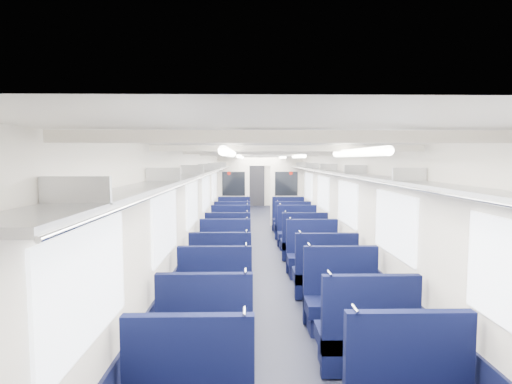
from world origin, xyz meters
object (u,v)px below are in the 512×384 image
(seat_7, at_px, (342,304))
(seat_9, at_px, (325,277))
(seat_11, at_px, (313,258))
(seat_13, at_px, (304,245))
(seat_4, at_px, (206,337))
(seat_6, at_px, (214,304))
(seat_5, at_px, (366,340))
(seat_12, at_px, (228,245))
(seat_17, at_px, (292,227))
(end_door, at_px, (256,185))
(seat_10, at_px, (225,258))
(bulkhead, at_px, (260,189))
(seat_8, at_px, (221,275))
(seat_18, at_px, (234,221))
(seat_19, at_px, (288,221))
(seat_16, at_px, (232,227))
(seat_15, at_px, (297,235))
(seat_14, at_px, (231,235))

(seat_7, relative_size, seat_9, 1.00)
(seat_11, distance_m, seat_13, 1.21)
(seat_4, xyz_separation_m, seat_6, (0.00, 0.98, 0.00))
(seat_5, distance_m, seat_11, 3.41)
(seat_5, distance_m, seat_7, 1.04)
(seat_12, bearing_deg, seat_4, -90.00)
(seat_12, bearing_deg, seat_17, 53.87)
(end_door, relative_size, seat_12, 1.83)
(seat_13, bearing_deg, seat_10, -145.30)
(seat_17, bearing_deg, bulkhead, 109.57)
(end_door, bearing_deg, seat_8, -93.77)
(seat_12, bearing_deg, seat_10, -90.00)
(seat_10, height_order, seat_18, same)
(seat_5, relative_size, seat_18, 1.00)
(seat_5, height_order, seat_19, same)
(seat_5, height_order, seat_16, same)
(seat_7, height_order, seat_12, same)
(end_door, height_order, seat_6, end_door)
(end_door, xyz_separation_m, seat_8, (-0.83, -12.58, -0.66))
(bulkhead, relative_size, seat_19, 2.56)
(seat_16, bearing_deg, bulkhead, 70.43)
(seat_12, xyz_separation_m, seat_17, (1.66, 2.27, 0.00))
(end_door, distance_m, seat_16, 8.06)
(bulkhead, bearing_deg, seat_18, -124.43)
(end_door, relative_size, seat_6, 1.83)
(seat_15, bearing_deg, seat_8, -115.72)
(end_door, xyz_separation_m, seat_5, (0.83, -14.91, -0.66))
(seat_5, bearing_deg, seat_4, 176.90)
(seat_7, distance_m, seat_14, 5.04)
(bulkhead, distance_m, seat_15, 3.69)
(seat_4, xyz_separation_m, seat_19, (1.66, 7.89, 0.00))
(seat_7, relative_size, seat_19, 1.00)
(seat_6, bearing_deg, seat_9, 35.21)
(seat_12, bearing_deg, seat_16, 90.00)
(seat_9, distance_m, seat_13, 2.39)
(seat_19, bearing_deg, seat_12, -116.46)
(bulkhead, xyz_separation_m, seat_6, (-0.83, -8.19, -0.90))
(seat_4, xyz_separation_m, seat_14, (0.00, 5.71, 0.00))
(bulkhead, distance_m, seat_17, 2.64)
(seat_11, bearing_deg, seat_15, 90.00)
(seat_6, bearing_deg, seat_7, -0.87)
(seat_18, bearing_deg, seat_8, -90.00)
(seat_10, bearing_deg, seat_11, -2.13)
(seat_11, bearing_deg, seat_16, 115.30)
(seat_15, height_order, seat_18, same)
(seat_8, bearing_deg, bulkhead, 83.17)
(seat_9, bearing_deg, seat_10, 143.30)
(seat_16, xyz_separation_m, seat_19, (1.66, 1.06, 0.00))
(seat_14, bearing_deg, seat_9, -65.04)
(seat_9, relative_size, seat_11, 1.00)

